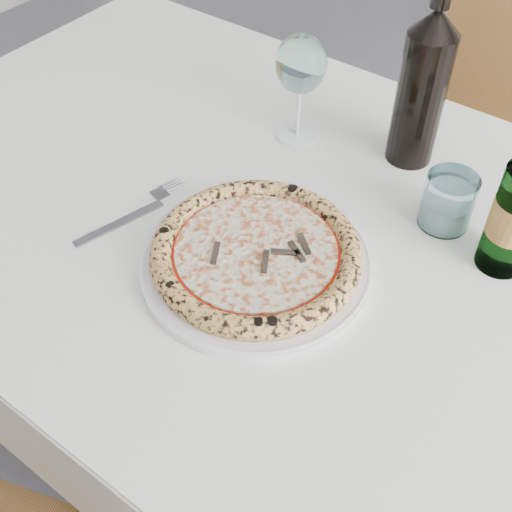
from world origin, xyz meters
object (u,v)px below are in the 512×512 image
(dining_table, at_px, (295,266))
(plate, at_px, (256,262))
(wine_glass, at_px, (301,66))
(pizza, at_px, (256,253))
(tumbler, at_px, (447,204))
(chair_far, at_px, (506,125))
(wine_bottle, at_px, (422,86))

(dining_table, bearing_deg, plate, -90.00)
(wine_glass, bearing_deg, plate, -64.63)
(dining_table, height_order, pizza, pizza)
(tumbler, bearing_deg, dining_table, -139.01)
(wine_glass, distance_m, tumbler, 0.31)
(chair_far, xyz_separation_m, pizza, (-0.05, -0.88, 0.25))
(plate, bearing_deg, dining_table, 90.00)
(wine_glass, relative_size, tumbler, 2.20)
(plate, height_order, tumbler, tumbler)
(dining_table, xyz_separation_m, plate, (-0.00, -0.10, 0.09))
(pizza, height_order, tumbler, tumbler)
(chair_far, distance_m, pizza, 0.92)
(plate, distance_m, pizza, 0.02)
(chair_far, xyz_separation_m, tumbler, (0.11, -0.64, 0.26))
(pizza, distance_m, wine_glass, 0.33)
(dining_table, height_order, plate, plate)
(dining_table, bearing_deg, wine_bottle, 80.13)
(chair_far, bearing_deg, tumbler, -80.27)
(plate, height_order, wine_glass, wine_glass)
(wine_glass, height_order, tumbler, wine_glass)
(plate, distance_m, wine_bottle, 0.37)
(wine_glass, bearing_deg, dining_table, -53.74)
(chair_far, bearing_deg, plate, -93.38)
(pizza, bearing_deg, dining_table, 90.00)
(pizza, relative_size, tumbler, 3.46)
(dining_table, bearing_deg, chair_far, 86.19)
(pizza, bearing_deg, wine_bottle, 82.91)
(chair_far, height_order, wine_bottle, wine_bottle)
(wine_bottle, bearing_deg, tumbler, -42.62)
(dining_table, distance_m, chair_far, 0.80)
(wine_bottle, bearing_deg, wine_glass, -159.26)
(plate, bearing_deg, tumbler, 56.05)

